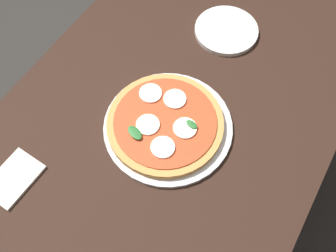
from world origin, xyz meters
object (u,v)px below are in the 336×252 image
(dining_table, at_px, (168,135))
(plate_white, at_px, (228,31))
(pizza, at_px, (165,123))
(serving_tray, at_px, (168,127))
(napkin, at_px, (14,178))

(dining_table, height_order, plate_white, plate_white)
(plate_white, bearing_deg, pizza, -179.09)
(dining_table, height_order, pizza, pizza)
(dining_table, distance_m, pizza, 0.13)
(serving_tray, distance_m, napkin, 0.39)
(dining_table, distance_m, serving_tray, 0.12)
(pizza, height_order, plate_white, pizza)
(dining_table, bearing_deg, pizza, -161.47)
(pizza, bearing_deg, dining_table, 18.53)
(dining_table, relative_size, plate_white, 6.69)
(dining_table, relative_size, pizza, 4.23)
(serving_tray, xyz_separation_m, pizza, (-0.00, 0.01, 0.02))
(dining_table, height_order, napkin, napkin)
(plate_white, distance_m, napkin, 0.71)
(pizza, distance_m, plate_white, 0.36)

